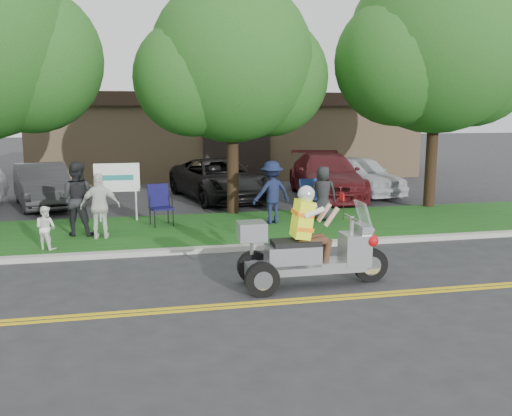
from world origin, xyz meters
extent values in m
plane|color=#28282B|center=(0.00, 0.00, 0.00)|extent=(120.00, 120.00, 0.00)
cube|color=gold|center=(0.00, -0.58, 0.01)|extent=(60.00, 0.10, 0.01)
cube|color=gold|center=(0.00, -0.42, 0.01)|extent=(60.00, 0.10, 0.01)
cube|color=#A8A89E|center=(0.00, 3.05, 0.06)|extent=(60.00, 0.25, 0.12)
cube|color=#144A13|center=(0.00, 5.20, 0.06)|extent=(60.00, 4.00, 0.10)
cube|color=#9E7F5B|center=(2.00, 19.00, 2.00)|extent=(18.00, 8.00, 4.00)
cube|color=black|center=(2.00, 14.95, 3.70)|extent=(18.00, 0.30, 0.60)
sphere|color=#204F16|center=(-5.15, 7.30, 4.59)|extent=(4.05, 4.05, 4.05)
cylinder|color=#332114|center=(0.50, 7.20, 2.10)|extent=(0.36, 0.36, 4.20)
sphere|color=#204F16|center=(0.50, 7.20, 4.65)|extent=(4.80, 4.80, 4.80)
sphere|color=#204F16|center=(1.70, 7.50, 4.20)|extent=(3.60, 3.60, 3.60)
sphere|color=#204F16|center=(-0.70, 7.00, 4.12)|extent=(3.36, 3.36, 3.36)
cylinder|color=#332114|center=(7.00, 7.00, 2.38)|extent=(0.36, 0.36, 4.76)
sphere|color=#204F16|center=(7.00, 7.00, 5.27)|extent=(5.60, 5.60, 5.60)
sphere|color=#204F16|center=(8.40, 7.30, 4.76)|extent=(4.20, 4.20, 4.20)
sphere|color=#204F16|center=(5.60, 6.80, 4.68)|extent=(3.92, 3.92, 3.92)
cylinder|color=silver|center=(-3.40, 6.60, 0.55)|extent=(0.06, 0.06, 1.10)
cylinder|color=silver|center=(-2.40, 6.60, 0.55)|extent=(0.06, 0.06, 1.10)
cube|color=white|center=(-2.90, 6.60, 1.35)|extent=(1.25, 0.06, 0.80)
cylinder|color=black|center=(1.97, 0.24, 0.33)|extent=(0.66, 0.16, 0.66)
cylinder|color=black|center=(-0.22, -0.14, 0.31)|extent=(0.61, 0.17, 0.61)
cylinder|color=black|center=(-0.22, 0.65, 0.31)|extent=(0.61, 0.17, 0.61)
cube|color=#9C9FA5|center=(0.77, 0.25, 0.37)|extent=(2.08, 0.51, 0.20)
cube|color=#9C9FA5|center=(0.44, 0.25, 0.60)|extent=(0.99, 0.51, 0.38)
cube|color=black|center=(0.49, 0.25, 0.83)|extent=(0.88, 0.46, 0.11)
cube|color=#9C9FA5|center=(1.64, 0.24, 0.66)|extent=(0.49, 0.53, 0.60)
cube|color=silver|center=(1.79, 0.24, 1.29)|extent=(0.21, 0.50, 0.53)
cube|color=#9C9FA5|center=(-0.33, 0.25, 1.09)|extent=(0.49, 0.46, 0.33)
sphere|color=#B20C0F|center=(1.89, 0.09, 0.85)|extent=(0.24, 0.24, 0.24)
cube|color=#D2E818|center=(0.61, 0.25, 1.27)|extent=(0.38, 0.44, 0.71)
sphere|color=silver|center=(0.68, 0.25, 1.73)|extent=(0.32, 0.32, 0.32)
cylinder|color=black|center=(-1.92, 5.45, 0.34)|extent=(0.03, 0.03, 0.47)
cylinder|color=black|center=(-1.42, 5.57, 0.34)|extent=(0.03, 0.03, 0.47)
cylinder|color=black|center=(-2.03, 5.90, 0.34)|extent=(0.03, 0.03, 0.47)
cylinder|color=black|center=(-1.53, 6.03, 0.34)|extent=(0.03, 0.03, 0.47)
cube|color=#0F0D3E|center=(-1.73, 5.74, 0.58)|extent=(0.70, 0.66, 0.04)
cube|color=#0F0D3E|center=(-1.79, 5.99, 0.90)|extent=(0.61, 0.31, 0.63)
cylinder|color=black|center=(2.36, 5.67, 0.34)|extent=(0.03, 0.03, 0.47)
cylinder|color=black|center=(2.88, 5.67, 0.34)|extent=(0.03, 0.03, 0.47)
cylinder|color=black|center=(2.36, 6.14, 0.34)|extent=(0.03, 0.03, 0.47)
cylinder|color=black|center=(2.87, 6.14, 0.34)|extent=(0.03, 0.03, 0.47)
cube|color=#112151|center=(2.62, 5.90, 0.58)|extent=(0.59, 0.54, 0.04)
cube|color=#112151|center=(2.61, 6.16, 0.90)|extent=(0.59, 0.18, 0.63)
imported|color=black|center=(-3.83, 5.01, 1.04)|extent=(1.05, 0.90, 1.86)
imported|color=silver|center=(-3.24, 4.52, 0.91)|extent=(0.95, 0.42, 1.61)
imported|color=#151B3B|center=(1.29, 5.42, 0.97)|extent=(1.26, 0.93, 1.74)
imported|color=black|center=(2.81, 5.49, 0.89)|extent=(0.86, 0.67, 1.56)
imported|color=white|center=(-4.38, 3.66, 0.61)|extent=(0.61, 0.58, 1.00)
imported|color=#28282A|center=(-5.50, 10.16, 0.72)|extent=(2.69, 4.63, 1.44)
imported|color=black|center=(0.53, 10.39, 0.74)|extent=(3.58, 5.71, 1.47)
imported|color=#521317|center=(4.50, 10.07, 0.81)|extent=(3.06, 5.85, 1.62)
imported|color=silver|center=(5.96, 10.45, 0.75)|extent=(2.62, 4.69, 1.51)
camera|label=1|loc=(-2.21, -9.00, 3.23)|focal=38.00mm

